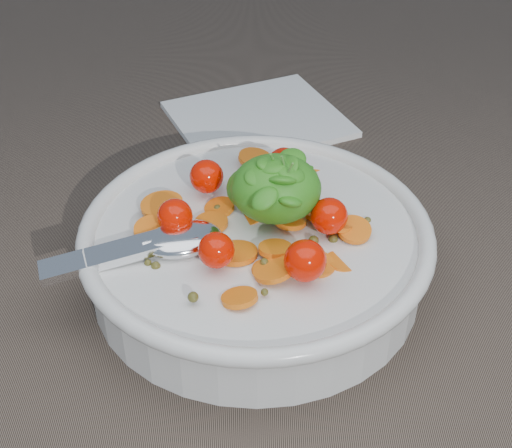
{
  "coord_description": "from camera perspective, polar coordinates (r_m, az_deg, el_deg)",
  "views": [
    {
      "loc": [
        0.02,
        -0.37,
        0.35
      ],
      "look_at": [
        0.03,
        0.03,
        0.05
      ],
      "focal_mm": 50.0,
      "sensor_mm": 36.0,
      "label": 1
    }
  ],
  "objects": [
    {
      "name": "ground",
      "position": [
        0.51,
        -2.85,
        -6.47
      ],
      "size": [
        6.0,
        6.0,
        0.0
      ],
      "primitive_type": "plane",
      "color": "brown",
      "rests_on": "ground"
    },
    {
      "name": "bowl",
      "position": [
        0.51,
        0.01,
        -1.89
      ],
      "size": [
        0.27,
        0.25,
        0.11
      ],
      "color": "silver",
      "rests_on": "ground"
    },
    {
      "name": "napkin",
      "position": [
        0.72,
        0.15,
        8.39
      ],
      "size": [
        0.2,
        0.19,
        0.01
      ],
      "primitive_type": "cube",
      "rotation": [
        0.0,
        0.0,
        0.42
      ],
      "color": "white",
      "rests_on": "ground"
    }
  ]
}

